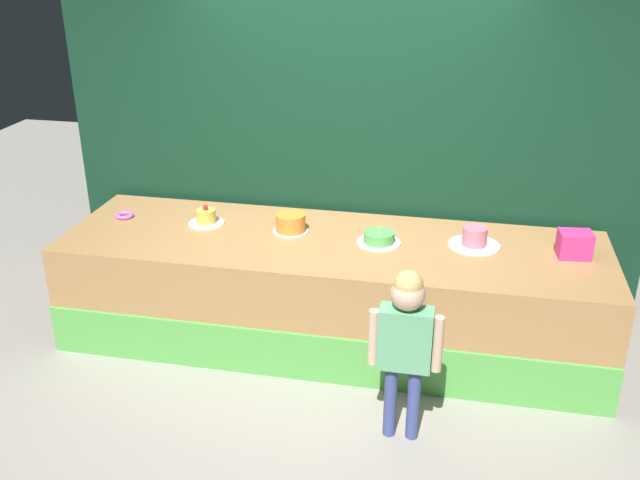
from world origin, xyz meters
TOP-DOWN VIEW (x-y plane):
  - ground_plane at (0.00, 0.00)m, footprint 12.00×12.00m
  - stage_platform at (0.00, 0.56)m, footprint 3.84×1.16m
  - curtain_backdrop at (0.00, 1.24)m, footprint 4.45×0.08m
  - child_figure at (0.62, -0.45)m, footprint 0.43×0.20m
  - pink_box at (1.63, 0.65)m, footprint 0.23×0.19m
  - donut at (-1.63, 0.68)m, footprint 0.13×0.13m
  - cake_far_left at (-0.98, 0.69)m, footprint 0.27×0.27m
  - cake_center_left at (-0.33, 0.67)m, footprint 0.26×0.26m
  - cake_center_right at (0.33, 0.60)m, footprint 0.31×0.31m
  - cake_far_right at (0.98, 0.69)m, footprint 0.36×0.36m

SIDE VIEW (x-z plane):
  - ground_plane at x=0.00m, z-range 0.00..0.00m
  - stage_platform at x=0.00m, z-range 0.00..0.78m
  - child_figure at x=0.62m, z-range 0.16..1.27m
  - donut at x=-1.63m, z-range 0.79..0.82m
  - cake_center_right at x=0.33m, z-range 0.75..0.89m
  - cake_far_left at x=-0.98m, z-range 0.76..0.91m
  - cake_far_right at x=0.98m, z-range 0.77..0.91m
  - cake_center_left at x=-0.33m, z-range 0.78..0.92m
  - pink_box at x=1.63m, z-range 0.79..0.96m
  - curtain_backdrop at x=0.00m, z-range 0.00..2.64m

